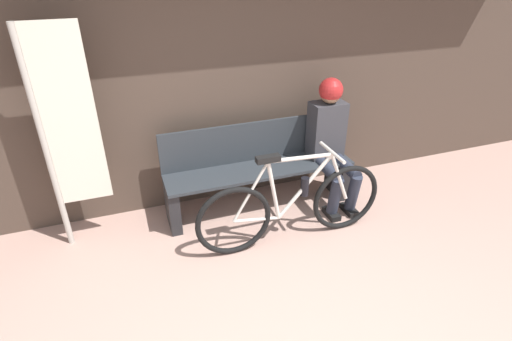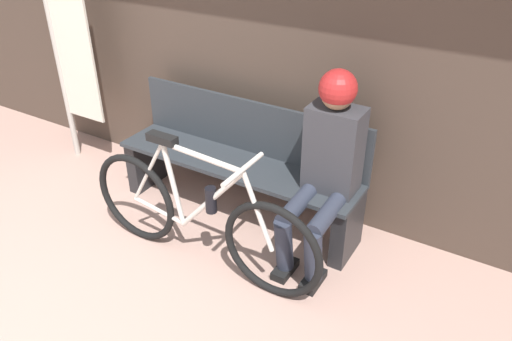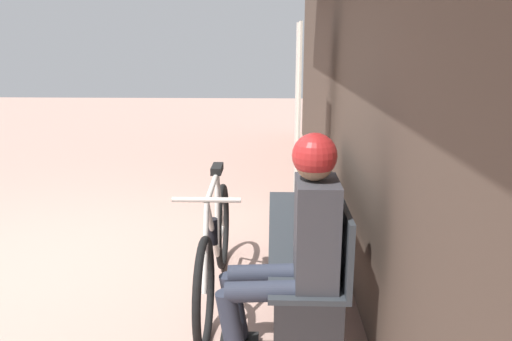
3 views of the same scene
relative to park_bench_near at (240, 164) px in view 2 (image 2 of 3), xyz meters
The scene contains 4 objects.
park_bench_near is the anchor object (origin of this frame).
bicycle 0.64m from the park_bench_near, 81.99° to the right, with size 1.72×0.40×0.89m.
person_seated 0.79m from the park_bench_near, ahead, with size 0.34×0.64×1.27m.
banner_pole 1.76m from the park_bench_near, behind, with size 0.45×0.05×1.89m.
Camera 2 is at (2.03, -0.73, 2.23)m, focal length 35.00 mm.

